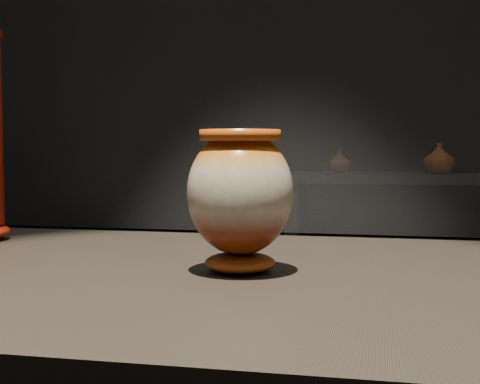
% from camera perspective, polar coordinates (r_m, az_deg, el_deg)
% --- Properties ---
extents(main_vase, '(0.19, 0.19, 0.20)m').
position_cam_1_polar(main_vase, '(0.94, 0.00, -0.22)').
color(main_vase, '#6C2409').
rests_on(main_vase, display_plinth).
extents(back_shelf, '(2.00, 0.60, 0.90)m').
position_cam_1_polar(back_shelf, '(4.35, 16.01, -2.00)').
color(back_shelf, black).
rests_on(back_shelf, ground).
extents(back_vase_left, '(0.20, 0.20, 0.15)m').
position_cam_1_polar(back_vase_left, '(4.37, 8.44, 2.60)').
color(back_vase_left, '#9A4916').
rests_on(back_vase_left, back_shelf).
extents(back_vase_mid, '(0.26, 0.26, 0.19)m').
position_cam_1_polar(back_vase_mid, '(4.36, 16.62, 2.76)').
color(back_vase_mid, '#6C2409').
rests_on(back_vase_mid, back_shelf).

